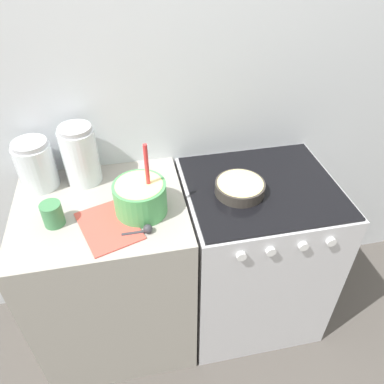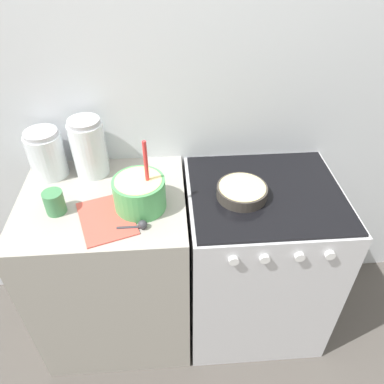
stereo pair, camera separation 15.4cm
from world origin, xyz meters
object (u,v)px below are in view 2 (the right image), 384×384
object	(u,v)px
storage_jar_left	(47,156)
storage_jar_middle	(89,151)
stove	(255,260)
mixing_bowl	(139,192)
baking_pan	(242,191)
tin_can	(54,202)

from	to	relation	value
storage_jar_left	storage_jar_middle	size ratio (longest dim) A/B	0.82
stove	mixing_bowl	distance (m)	0.76
mixing_bowl	baking_pan	distance (m)	0.43
stove	storage_jar_middle	world-z (taller)	storage_jar_middle
mixing_bowl	tin_can	size ratio (longest dim) A/B	3.18
tin_can	mixing_bowl	bearing A→B (deg)	1.10
stove	baking_pan	world-z (taller)	baking_pan
baking_pan	tin_can	world-z (taller)	tin_can
storage_jar_middle	baking_pan	bearing A→B (deg)	-19.16
stove	storage_jar_middle	distance (m)	0.98
stove	tin_can	size ratio (longest dim) A/B	9.28
mixing_bowl	storage_jar_middle	xyz separation A→B (m)	(-0.23, 0.26, 0.04)
mixing_bowl	storage_jar_left	distance (m)	0.49
storage_jar_left	storage_jar_middle	bearing A→B (deg)	0.00
stove	baking_pan	distance (m)	0.50
stove	storage_jar_left	world-z (taller)	storage_jar_left
baking_pan	storage_jar_left	size ratio (longest dim) A/B	0.97
baking_pan	storage_jar_middle	xyz separation A→B (m)	(-0.65, 0.23, 0.09)
storage_jar_middle	tin_can	distance (m)	0.30
baking_pan	storage_jar_middle	bearing A→B (deg)	160.84
stove	storage_jar_middle	bearing A→B (deg)	165.32
stove	mixing_bowl	xyz separation A→B (m)	(-0.54, -0.06, 0.53)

